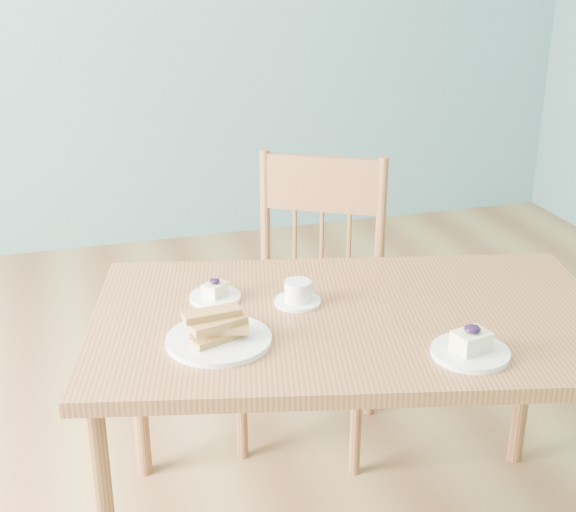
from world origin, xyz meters
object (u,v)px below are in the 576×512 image
Objects in this scene: dining_table at (350,339)px; cheesecake_plate_far at (215,294)px; cheesecake_plate_near at (471,348)px; coffee_cup at (298,294)px; biscotti_plate at (219,333)px; dining_chair at (313,302)px.

cheesecake_plate_far reaches higher than dining_table.
cheesecake_plate_near reaches higher than dining_table.
biscotti_plate reaches higher than coffee_cup.
biscotti_plate is at bearing -158.78° from dining_table.
dining_table is at bearing -31.26° from cheesecake_plate_far.
dining_table is 0.37m from biscotti_plate.
cheesecake_plate_near is at bearing -42.64° from cheesecake_plate_far.
biscotti_plate reaches higher than cheesecake_plate_far.
biscotti_plate is (-0.43, -0.59, 0.25)m from dining_chair.
biscotti_plate is at bearing 157.72° from cheesecake_plate_near.
cheesecake_plate_far is at bearing 80.62° from biscotti_plate.
cheesecake_plate_near is 1.33× the size of cheesecake_plate_far.
coffee_cup is at bearing 32.43° from biscotti_plate.
dining_chair is 0.58m from cheesecake_plate_far.
cheesecake_plate_far is 1.11× the size of coffee_cup.
dining_table is at bearing 124.82° from cheesecake_plate_near.
cheesecake_plate_near is 0.59m from biscotti_plate.
cheesecake_plate_far is 0.22m from coffee_cup.
coffee_cup reaches higher than dining_table.
dining_chair reaches higher than biscotti_plate.
coffee_cup is at bearing -83.52° from dining_chair.
dining_table is 0.38m from cheesecake_plate_far.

